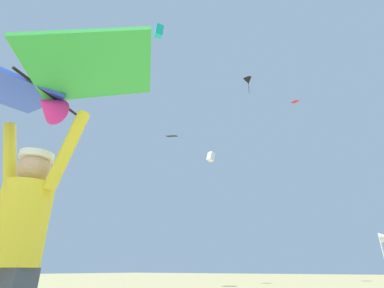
{
  "coord_description": "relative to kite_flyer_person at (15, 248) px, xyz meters",
  "views": [
    {
      "loc": [
        1.76,
        -0.94,
        0.81
      ],
      "look_at": [
        -0.36,
        2.08,
        2.43
      ],
      "focal_mm": 26.73,
      "sensor_mm": 36.0,
      "label": 1
    }
  ],
  "objects": [
    {
      "name": "distant_kite_teal_mid_right",
      "position": [
        -8.09,
        9.68,
        14.62
      ],
      "size": [
        0.79,
        0.71,
        0.88
      ],
      "color": "#19B2AD"
    },
    {
      "name": "distant_kite_black_high_left",
      "position": [
        -8.96,
        12.47,
        8.13
      ],
      "size": [
        0.97,
        0.94,
        0.4
      ],
      "color": "black"
    },
    {
      "name": "held_stunt_kite",
      "position": [
        0.03,
        -0.08,
        1.25
      ],
      "size": [
        1.93,
        1.3,
        0.42
      ],
      "color": "black"
    },
    {
      "name": "kite_flyer_person",
      "position": [
        0.0,
        0.0,
        0.0
      ],
      "size": [
        0.8,
        0.43,
        1.92
      ],
      "color": "#424751",
      "rests_on": "ground"
    },
    {
      "name": "distant_kite_black_overhead_distant",
      "position": [
        -7.51,
        23.31,
        18.49
      ],
      "size": [
        0.98,
        1.14,
        2.1
      ],
      "color": "black"
    },
    {
      "name": "distant_kite_white_low_right",
      "position": [
        -8.61,
        16.91,
        7.94
      ],
      "size": [
        0.56,
        0.67,
        0.8
      ],
      "color": "white"
    },
    {
      "name": "distant_kite_red_high_right",
      "position": [
        -4.18,
        28.34,
        17.3
      ],
      "size": [
        1.02,
        1.01,
        0.3
      ],
      "color": "red"
    }
  ]
}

